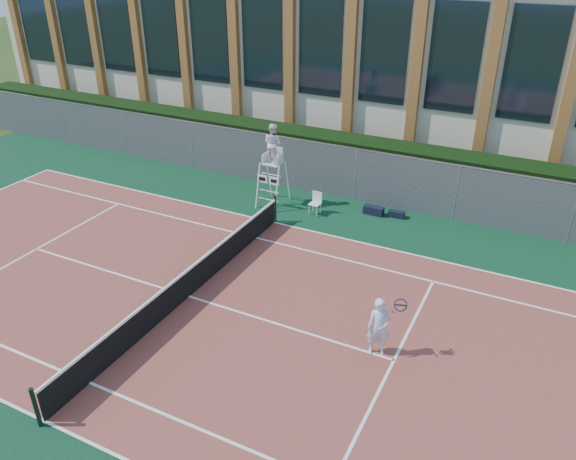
% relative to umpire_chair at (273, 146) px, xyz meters
% --- Properties ---
extents(ground, '(120.00, 120.00, 0.00)m').
position_rel_umpire_chair_xyz_m(ground, '(0.83, -7.05, -2.46)').
color(ground, '#233814').
extents(apron, '(36.00, 20.00, 0.01)m').
position_rel_umpire_chair_xyz_m(apron, '(0.83, -6.05, -2.45)').
color(apron, '#0B321C').
rests_on(apron, ground).
extents(tennis_court, '(23.77, 10.97, 0.02)m').
position_rel_umpire_chair_xyz_m(tennis_court, '(0.83, -7.05, -2.44)').
color(tennis_court, brown).
rests_on(tennis_court, apron).
extents(tennis_net, '(0.10, 11.30, 1.10)m').
position_rel_umpire_chair_xyz_m(tennis_net, '(0.83, -7.05, -1.92)').
color(tennis_net, black).
rests_on(tennis_net, ground).
extents(fence, '(40.00, 0.06, 2.20)m').
position_rel_umpire_chair_xyz_m(fence, '(0.83, 1.75, -1.36)').
color(fence, '#595E60').
rests_on(fence, ground).
extents(hedge, '(40.00, 1.40, 2.20)m').
position_rel_umpire_chair_xyz_m(hedge, '(0.83, 2.95, -1.36)').
color(hedge, black).
rests_on(hedge, ground).
extents(building, '(45.00, 10.60, 8.22)m').
position_rel_umpire_chair_xyz_m(building, '(0.83, 10.90, 1.69)').
color(building, beige).
rests_on(building, ground).
extents(umpire_chair, '(0.94, 1.44, 3.37)m').
position_rel_umpire_chair_xyz_m(umpire_chair, '(0.00, 0.00, 0.00)').
color(umpire_chair, white).
rests_on(umpire_chair, ground).
extents(plastic_chair, '(0.44, 0.44, 0.88)m').
position_rel_umpire_chair_xyz_m(plastic_chair, '(1.91, -0.07, -1.93)').
color(plastic_chair, silver).
rests_on(plastic_chair, apron).
extents(sports_bag_near, '(0.79, 0.33, 0.33)m').
position_rel_umpire_chair_xyz_m(sports_bag_near, '(3.97, 0.85, -2.28)').
color(sports_bag_near, black).
rests_on(sports_bag_near, apron).
extents(sports_bag_far, '(0.65, 0.33, 0.25)m').
position_rel_umpire_chair_xyz_m(sports_bag_far, '(4.84, 1.00, -2.32)').
color(sports_bag_far, black).
rests_on(sports_bag_far, apron).
extents(tennis_player, '(0.98, 0.73, 1.66)m').
position_rel_umpire_chair_xyz_m(tennis_player, '(6.74, -6.96, -1.60)').
color(tennis_player, silver).
rests_on(tennis_player, tennis_court).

